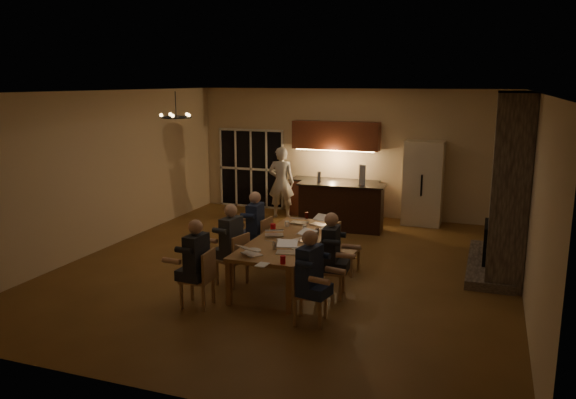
# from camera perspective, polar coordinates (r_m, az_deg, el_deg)

# --- Properties ---
(floor) EXTENTS (9.00, 9.00, 0.00)m
(floor) POSITION_cam_1_polar(r_m,az_deg,el_deg) (10.45, 0.12, -6.92)
(floor) COLOR brown
(floor) RESTS_ON ground
(back_wall) EXTENTS (8.00, 0.04, 3.20)m
(back_wall) POSITION_cam_1_polar(r_m,az_deg,el_deg) (14.33, 6.29, 4.75)
(back_wall) COLOR beige
(back_wall) RESTS_ON ground
(left_wall) EXTENTS (0.04, 9.00, 3.20)m
(left_wall) POSITION_cam_1_polar(r_m,az_deg,el_deg) (12.00, -18.26, 2.82)
(left_wall) COLOR beige
(left_wall) RESTS_ON ground
(right_wall) EXTENTS (0.04, 9.00, 3.20)m
(right_wall) POSITION_cam_1_polar(r_m,az_deg,el_deg) (9.49, 23.59, 0.14)
(right_wall) COLOR beige
(right_wall) RESTS_ON ground
(ceiling) EXTENTS (8.00, 9.00, 0.04)m
(ceiling) POSITION_cam_1_polar(r_m,az_deg,el_deg) (9.89, 0.12, 11.03)
(ceiling) COLOR white
(ceiling) RESTS_ON back_wall
(french_doors) EXTENTS (1.86, 0.08, 2.10)m
(french_doors) POSITION_cam_1_polar(r_m,az_deg,el_deg) (15.22, -3.74, 3.12)
(french_doors) COLOR black
(french_doors) RESTS_ON ground
(fireplace) EXTENTS (0.58, 2.50, 3.20)m
(fireplace) POSITION_cam_1_polar(r_m,az_deg,el_deg) (10.66, 21.52, 1.50)
(fireplace) COLOR #73675B
(fireplace) RESTS_ON ground
(kitchenette) EXTENTS (2.24, 0.68, 2.40)m
(kitchenette) POSITION_cam_1_polar(r_m,az_deg,el_deg) (14.16, 4.76, 3.05)
(kitchenette) COLOR maroon
(kitchenette) RESTS_ON ground
(refrigerator) EXTENTS (0.90, 0.68, 2.00)m
(refrigerator) POSITION_cam_1_polar(r_m,az_deg,el_deg) (13.74, 13.58, 1.64)
(refrigerator) COLOR beige
(refrigerator) RESTS_ON ground
(dining_table) EXTENTS (1.10, 2.84, 0.75)m
(dining_table) POSITION_cam_1_polar(r_m,az_deg,el_deg) (9.72, 0.11, -6.06)
(dining_table) COLOR #A76843
(dining_table) RESTS_ON ground
(bar_island) EXTENTS (2.02, 0.79, 1.08)m
(bar_island) POSITION_cam_1_polar(r_m,az_deg,el_deg) (12.98, 5.43, -0.74)
(bar_island) COLOR black
(bar_island) RESTS_ON ground
(chair_left_near) EXTENTS (0.47, 0.47, 0.89)m
(chair_left_near) POSITION_cam_1_polar(r_m,az_deg,el_deg) (8.70, -9.22, -7.91)
(chair_left_near) COLOR #AB7A55
(chair_left_near) RESTS_ON ground
(chair_left_mid) EXTENTS (0.53, 0.53, 0.89)m
(chair_left_mid) POSITION_cam_1_polar(r_m,az_deg,el_deg) (9.53, -5.72, -6.04)
(chair_left_mid) COLOR #AB7A55
(chair_left_mid) RESTS_ON ground
(chair_left_far) EXTENTS (0.48, 0.48, 0.89)m
(chair_left_far) POSITION_cam_1_polar(r_m,az_deg,el_deg) (10.57, -3.12, -4.19)
(chair_left_far) COLOR #AB7A55
(chair_left_far) RESTS_ON ground
(chair_right_near) EXTENTS (0.47, 0.47, 0.89)m
(chair_right_near) POSITION_cam_1_polar(r_m,az_deg,el_deg) (8.04, 2.29, -9.45)
(chair_right_near) COLOR #AB7A55
(chair_right_near) RESTS_ON ground
(chair_right_mid) EXTENTS (0.49, 0.49, 0.89)m
(chair_right_mid) POSITION_cam_1_polar(r_m,az_deg,el_deg) (9.00, 4.37, -7.12)
(chair_right_mid) COLOR #AB7A55
(chair_right_mid) RESTS_ON ground
(chair_right_far) EXTENTS (0.49, 0.49, 0.89)m
(chair_right_far) POSITION_cam_1_polar(r_m,az_deg,el_deg) (10.08, 5.89, -5.04)
(chair_right_far) COLOR #AB7A55
(chair_right_far) RESTS_ON ground
(person_left_near) EXTENTS (0.64, 0.64, 1.38)m
(person_left_near) POSITION_cam_1_polar(r_m,az_deg,el_deg) (8.55, -9.25, -6.53)
(person_left_near) COLOR #23272E
(person_left_near) RESTS_ON ground
(person_right_near) EXTENTS (0.71, 0.71, 1.38)m
(person_right_near) POSITION_cam_1_polar(r_m,az_deg,el_deg) (7.89, 2.21, -7.98)
(person_right_near) COLOR #1D2B49
(person_right_near) RESTS_ON ground
(person_left_mid) EXTENTS (0.68, 0.68, 1.38)m
(person_left_mid) POSITION_cam_1_polar(r_m,az_deg,el_deg) (9.51, -5.77, -4.54)
(person_left_mid) COLOR #32363C
(person_left_mid) RESTS_ON ground
(person_right_mid) EXTENTS (0.64, 0.64, 1.38)m
(person_right_mid) POSITION_cam_1_polar(r_m,az_deg,el_deg) (8.90, 4.38, -5.67)
(person_right_mid) COLOR #23272E
(person_right_mid) RESTS_ON ground
(person_left_far) EXTENTS (0.63, 0.63, 1.38)m
(person_left_far) POSITION_cam_1_polar(r_m,az_deg,el_deg) (10.51, -3.33, -2.89)
(person_left_far) COLOR #1D2B49
(person_left_far) RESTS_ON ground
(standing_person) EXTENTS (0.73, 0.56, 1.79)m
(standing_person) POSITION_cam_1_polar(r_m,az_deg,el_deg) (14.05, -0.69, 1.76)
(standing_person) COLOR silver
(standing_person) RESTS_ON ground
(chandelier) EXTENTS (0.55, 0.55, 0.03)m
(chandelier) POSITION_cam_1_polar(r_m,az_deg,el_deg) (10.25, -11.30, 8.20)
(chandelier) COLOR black
(chandelier) RESTS_ON ceiling
(laptop_a) EXTENTS (0.42, 0.41, 0.23)m
(laptop_a) POSITION_cam_1_polar(r_m,az_deg,el_deg) (8.70, -3.70, -4.88)
(laptop_a) COLOR silver
(laptop_a) RESTS_ON dining_table
(laptop_b) EXTENTS (0.38, 0.35, 0.23)m
(laptop_b) POSITION_cam_1_polar(r_m,az_deg,el_deg) (8.76, -0.15, -4.74)
(laptop_b) COLOR silver
(laptop_b) RESTS_ON dining_table
(laptop_c) EXTENTS (0.40, 0.38, 0.23)m
(laptop_c) POSITION_cam_1_polar(r_m,az_deg,el_deg) (9.74, -1.43, -3.03)
(laptop_c) COLOR silver
(laptop_c) RESTS_ON dining_table
(laptop_d) EXTENTS (0.41, 0.39, 0.23)m
(laptop_d) POSITION_cam_1_polar(r_m,az_deg,el_deg) (9.42, 1.54, -3.54)
(laptop_d) COLOR silver
(laptop_d) RESTS_ON dining_table
(laptop_e) EXTENTS (0.33, 0.29, 0.23)m
(laptop_e) POSITION_cam_1_polar(r_m,az_deg,el_deg) (10.58, 1.14, -1.81)
(laptop_e) COLOR silver
(laptop_e) RESTS_ON dining_table
(laptop_f) EXTENTS (0.38, 0.36, 0.23)m
(laptop_f) POSITION_cam_1_polar(r_m,az_deg,el_deg) (10.45, 3.23, -1.99)
(laptop_f) COLOR silver
(laptop_f) RESTS_ON dining_table
(mug_front) EXTENTS (0.09, 0.09, 0.10)m
(mug_front) POSITION_cam_1_polar(r_m,az_deg,el_deg) (9.20, -0.93, -4.33)
(mug_front) COLOR white
(mug_front) RESTS_ON dining_table
(mug_mid) EXTENTS (0.07, 0.07, 0.10)m
(mug_mid) POSITION_cam_1_polar(r_m,az_deg,el_deg) (10.08, 1.68, -2.88)
(mug_mid) COLOR white
(mug_mid) RESTS_ON dining_table
(mug_back) EXTENTS (0.09, 0.09, 0.10)m
(mug_back) POSITION_cam_1_polar(r_m,az_deg,el_deg) (10.35, -0.10, -2.48)
(mug_back) COLOR white
(mug_back) RESTS_ON dining_table
(redcup_near) EXTENTS (0.08, 0.08, 0.12)m
(redcup_near) POSITION_cam_1_polar(r_m,az_deg,el_deg) (8.27, -0.52, -6.14)
(redcup_near) COLOR red
(redcup_near) RESTS_ON dining_table
(redcup_mid) EXTENTS (0.10, 0.10, 0.12)m
(redcup_mid) POSITION_cam_1_polar(r_m,az_deg,el_deg) (10.08, -1.53, -2.81)
(redcup_mid) COLOR red
(redcup_mid) RESTS_ON dining_table
(can_silver) EXTENTS (0.07, 0.07, 0.12)m
(can_silver) POSITION_cam_1_polar(r_m,az_deg,el_deg) (8.96, -1.37, -4.72)
(can_silver) COLOR #B2B2B7
(can_silver) RESTS_ON dining_table
(can_cola) EXTENTS (0.07, 0.07, 0.12)m
(can_cola) POSITION_cam_1_polar(r_m,az_deg,el_deg) (10.95, 1.92, -1.63)
(can_cola) COLOR #3F0F0C
(can_cola) RESTS_ON dining_table
(can_right) EXTENTS (0.07, 0.07, 0.12)m
(can_right) POSITION_cam_1_polar(r_m,az_deg,el_deg) (9.78, 2.97, -3.29)
(can_right) COLOR #B2B2B7
(can_right) RESTS_ON dining_table
(plate_near) EXTENTS (0.23, 0.23, 0.02)m
(plate_near) POSITION_cam_1_polar(r_m,az_deg,el_deg) (8.98, 1.12, -5.02)
(plate_near) COLOR white
(plate_near) RESTS_ON dining_table
(plate_left) EXTENTS (0.26, 0.26, 0.02)m
(plate_left) POSITION_cam_1_polar(r_m,az_deg,el_deg) (8.90, -3.59, -5.18)
(plate_left) COLOR white
(plate_left) RESTS_ON dining_table
(plate_far) EXTENTS (0.26, 0.26, 0.02)m
(plate_far) POSITION_cam_1_polar(r_m,az_deg,el_deg) (10.18, 4.10, -3.00)
(plate_far) COLOR white
(plate_far) RESTS_ON dining_table
(notepad) EXTENTS (0.17, 0.23, 0.01)m
(notepad) POSITION_cam_1_polar(r_m,az_deg,el_deg) (8.23, -2.64, -6.64)
(notepad) COLOR white
(notepad) RESTS_ON dining_table
(bar_bottle) EXTENTS (0.08, 0.08, 0.24)m
(bar_bottle) POSITION_cam_1_polar(r_m,az_deg,el_deg) (13.05, 3.17, 2.31)
(bar_bottle) COLOR #99999E
(bar_bottle) RESTS_ON bar_island
(bar_blender) EXTENTS (0.18, 0.18, 0.45)m
(bar_blender) POSITION_cam_1_polar(r_m,az_deg,el_deg) (12.75, 7.55, 2.49)
(bar_blender) COLOR silver
(bar_blender) RESTS_ON bar_island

